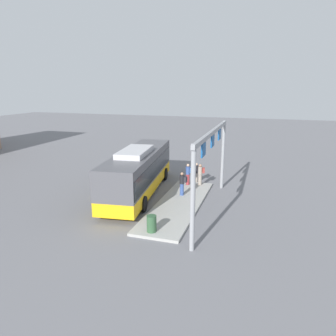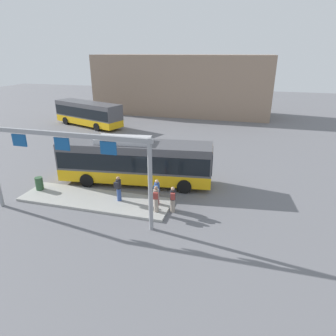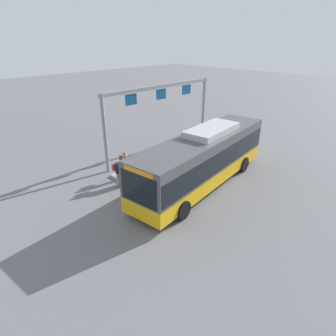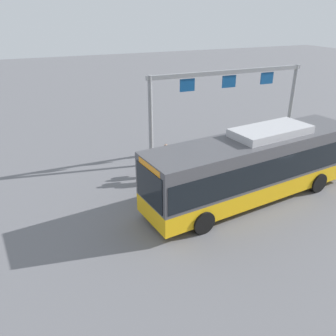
{
  "view_description": "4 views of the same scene",
  "coord_description": "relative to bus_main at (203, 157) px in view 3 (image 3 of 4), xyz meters",
  "views": [
    {
      "loc": [
        -20.06,
        -8.58,
        7.62
      ],
      "look_at": [
        2.41,
        -1.46,
        1.43
      ],
      "focal_mm": 33.18,
      "sensor_mm": 36.0,
      "label": 1
    },
    {
      "loc": [
        7.69,
        -18.86,
        9.14
      ],
      "look_at": [
        2.75,
        -1.02,
        1.85
      ],
      "focal_mm": 31.68,
      "sensor_mm": 36.0,
      "label": 2
    },
    {
      "loc": [
        12.42,
        9.55,
        8.31
      ],
      "look_at": [
        1.58,
        -1.36,
        1.16
      ],
      "focal_mm": 30.4,
      "sensor_mm": 36.0,
      "label": 3
    },
    {
      "loc": [
        9.51,
        11.97,
        8.41
      ],
      "look_at": [
        3.75,
        -1.51,
        1.63
      ],
      "focal_mm": 36.91,
      "sensor_mm": 36.0,
      "label": 4
    }
  ],
  "objects": [
    {
      "name": "ground_plane",
      "position": [
        0.01,
        0.0,
        -1.81
      ],
      "size": [
        120.0,
        120.0,
        0.0
      ],
      "primitive_type": "plane",
      "color": "slate"
    },
    {
      "name": "platform_curb",
      "position": [
        -1.54,
        -3.45,
        -1.73
      ],
      "size": [
        10.0,
        2.8,
        0.16
      ],
      "primitive_type": "cube",
      "color": "#9E9E99",
      "rests_on": "ground"
    },
    {
      "name": "bus_main",
      "position": [
        0.0,
        0.0,
        0.0
      ],
      "size": [
        11.27,
        3.85,
        3.46
      ],
      "rotation": [
        0.0,
        0.0,
        0.12
      ],
      "color": "#EAAD14",
      "rests_on": "ground"
    },
    {
      "name": "person_boarding",
      "position": [
        2.84,
        -3.98,
        -0.76
      ],
      "size": [
        0.41,
        0.57,
        1.67
      ],
      "rotation": [
        0.0,
        0.0,
        1.78
      ],
      "color": "gray",
      "rests_on": "platform_curb"
    },
    {
      "name": "person_waiting_near",
      "position": [
        3.74,
        -3.49,
        -0.92
      ],
      "size": [
        0.43,
        0.58,
        1.67
      ],
      "rotation": [
        0.0,
        0.0,
        1.83
      ],
      "color": "gray",
      "rests_on": "ground"
    },
    {
      "name": "person_waiting_mid",
      "position": [
        0.1,
        -3.25,
        -0.76
      ],
      "size": [
        0.37,
        0.55,
        1.67
      ],
      "rotation": [
        0.0,
        0.0,
        1.47
      ],
      "color": "#334C8C",
      "rests_on": "platform_curb"
    },
    {
      "name": "person_waiting_far",
      "position": [
        2.6,
        -3.06,
        -0.76
      ],
      "size": [
        0.35,
        0.53,
        1.67
      ],
      "rotation": [
        0.0,
        0.0,
        1.61
      ],
      "color": "maroon",
      "rests_on": "platform_curb"
    },
    {
      "name": "platform_sign_gantry",
      "position": [
        -1.92,
        -5.61,
        2.0
      ],
      "size": [
        10.38,
        0.24,
        5.2
      ],
      "color": "gray",
      "rests_on": "ground"
    },
    {
      "name": "trash_bin",
      "position": [
        -5.92,
        -3.19,
        -1.2
      ],
      "size": [
        0.52,
        0.52,
        0.9
      ],
      "primitive_type": "cylinder",
      "color": "#2D5133",
      "rests_on": "platform_curb"
    }
  ]
}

